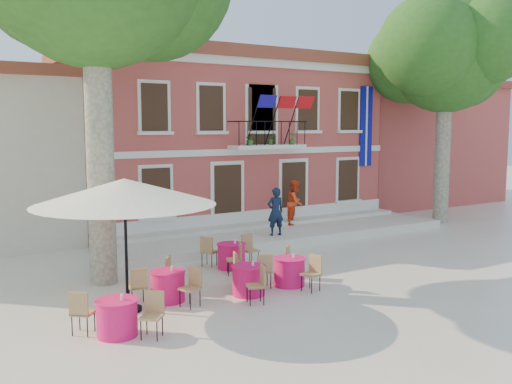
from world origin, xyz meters
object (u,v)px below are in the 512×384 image
object	(u,v)px
pedestrian_orange	(295,202)
cafe_table_3	(231,255)
cafe_table_0	(168,284)
plane_tree_east	(446,56)
cafe_table_2	(117,316)
pedestrian_navy	(275,212)
cafe_table_4	(249,279)
cafe_table_1	(289,270)
patio_umbrella	(125,192)

from	to	relation	value
pedestrian_orange	cafe_table_3	size ratio (longest dim) A/B	0.98
cafe_table_0	plane_tree_east	bearing A→B (deg)	15.95
cafe_table_2	cafe_table_3	distance (m)	6.02
cafe_table_3	cafe_table_0	bearing A→B (deg)	-145.43
pedestrian_navy	cafe_table_4	distance (m)	6.59
plane_tree_east	pedestrian_orange	distance (m)	9.31
cafe_table_3	pedestrian_navy	bearing A→B (deg)	36.66
cafe_table_3	cafe_table_4	distance (m)	2.81
cafe_table_2	cafe_table_4	bearing A→B (deg)	15.12
cafe_table_1	cafe_table_4	size ratio (longest dim) A/B	0.93
cafe_table_2	cafe_table_4	size ratio (longest dim) A/B	0.88
pedestrian_navy	cafe_table_2	world-z (taller)	pedestrian_navy
plane_tree_east	pedestrian_orange	bearing A→B (deg)	166.33
pedestrian_navy	cafe_table_4	size ratio (longest dim) A/B	0.91
cafe_table_1	cafe_table_2	size ratio (longest dim) A/B	1.06
cafe_table_3	cafe_table_2	bearing A→B (deg)	-142.47
plane_tree_east	cafe_table_4	bearing A→B (deg)	-159.38
plane_tree_east	cafe_table_3	distance (m)	14.03
cafe_table_1	cafe_table_0	bearing A→B (deg)	172.43
cafe_table_4	plane_tree_east	bearing A→B (deg)	20.62
pedestrian_orange	cafe_table_3	distance (m)	6.54
cafe_table_0	cafe_table_4	world-z (taller)	same
plane_tree_east	cafe_table_0	xyz separation A→B (m)	(-14.95, -4.27, -6.91)
cafe_table_0	pedestrian_navy	bearing A→B (deg)	35.67
plane_tree_east	cafe_table_4	size ratio (longest dim) A/B	5.10
patio_umbrella	pedestrian_orange	xyz separation A→B (m)	(9.25, 6.12, -1.61)
patio_umbrella	pedestrian_navy	world-z (taller)	patio_umbrella
cafe_table_1	cafe_table_4	world-z (taller)	same
pedestrian_orange	cafe_table_1	distance (m)	8.01
plane_tree_east	cafe_table_1	bearing A→B (deg)	-157.82
pedestrian_navy	cafe_table_3	size ratio (longest dim) A/B	0.95
cafe_table_3	cafe_table_4	bearing A→B (deg)	-110.19
pedestrian_orange	cafe_table_4	size ratio (longest dim) A/B	0.94
cafe_table_0	cafe_table_4	size ratio (longest dim) A/B	0.95
pedestrian_navy	cafe_table_0	xyz separation A→B (m)	(-6.16, -4.42, -0.76)
plane_tree_east	cafe_table_2	bearing A→B (deg)	-160.60
cafe_table_0	pedestrian_orange	bearing A→B (deg)	36.07
pedestrian_orange	cafe_table_0	size ratio (longest dim) A/B	0.99
pedestrian_orange	cafe_table_2	distance (m)	12.54
pedestrian_orange	cafe_table_1	xyz separation A→B (m)	(-4.77, -6.38, -0.79)
patio_umbrella	cafe_table_0	bearing A→B (deg)	9.83
cafe_table_0	cafe_table_1	distance (m)	3.40
pedestrian_orange	cafe_table_0	xyz separation A→B (m)	(-8.14, -5.93, -0.79)
cafe_table_1	cafe_table_2	world-z (taller)	same
pedestrian_orange	cafe_table_1	bearing A→B (deg)	-163.13
cafe_table_2	cafe_table_4	distance (m)	3.94
plane_tree_east	cafe_table_0	distance (m)	17.02
pedestrian_navy	cafe_table_2	bearing A→B (deg)	45.37
plane_tree_east	cafe_table_3	size ratio (longest dim) A/B	5.36
cafe_table_1	plane_tree_east	bearing A→B (deg)	22.18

